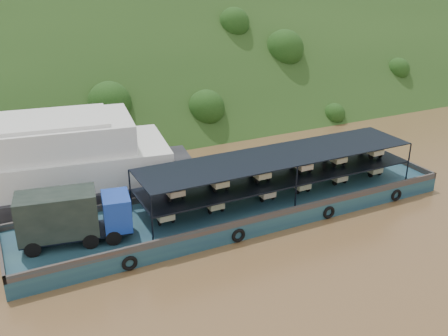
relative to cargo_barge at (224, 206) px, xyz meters
name	(u,v)px	position (x,y,z in m)	size (l,w,h in m)	color
ground	(263,213)	(3.27, -0.43, -1.22)	(160.00, 160.00, 0.00)	brown
hillside	(132,106)	(3.27, 35.57, -1.22)	(140.00, 28.00, 28.00)	#1C3513
cargo_barge	(224,206)	(0.00, 0.00, 0.00)	(35.00, 7.18, 4.89)	#143048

